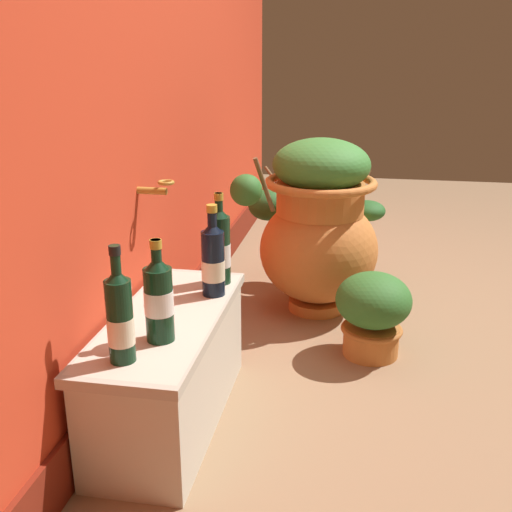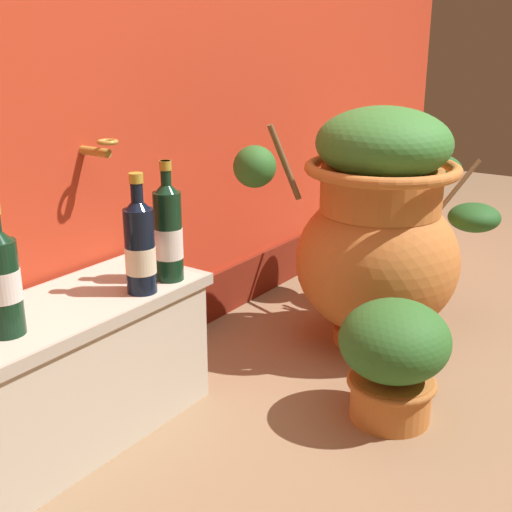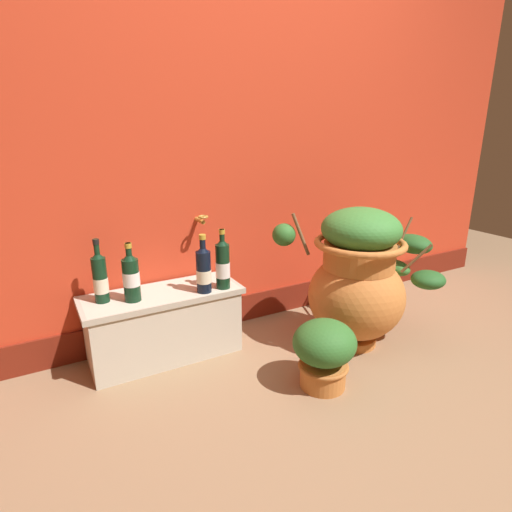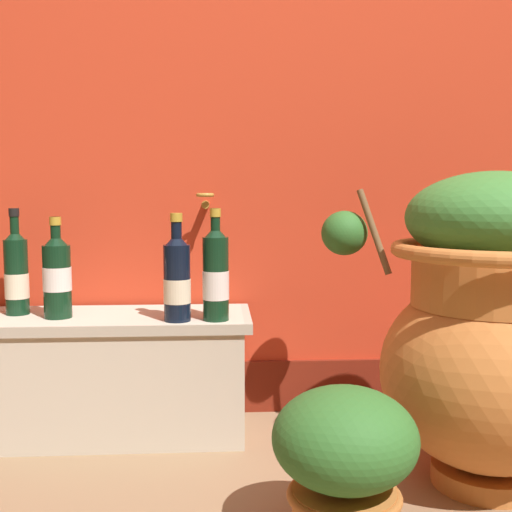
{
  "view_description": "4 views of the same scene",
  "coord_description": "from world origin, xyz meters",
  "px_view_note": "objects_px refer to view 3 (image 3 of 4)",
  "views": [
    {
      "loc": [
        -2.15,
        0.36,
        1.14
      ],
      "look_at": [
        -0.0,
        0.75,
        0.39
      ],
      "focal_mm": 42.69,
      "sensor_mm": 36.0,
      "label": 1
    },
    {
      "loc": [
        -1.47,
        -0.31,
        0.99
      ],
      "look_at": [
        -0.08,
        0.66,
        0.42
      ],
      "focal_mm": 46.85,
      "sensor_mm": 36.0,
      "label": 2
    },
    {
      "loc": [
        -1.08,
        -1.04,
        1.19
      ],
      "look_at": [
        -0.04,
        0.83,
        0.51
      ],
      "focal_mm": 29.16,
      "sensor_mm": 36.0,
      "label": 3
    },
    {
      "loc": [
        -0.23,
        -0.91,
        0.73
      ],
      "look_at": [
        -0.12,
        0.85,
        0.55
      ],
      "focal_mm": 43.63,
      "sensor_mm": 36.0,
      "label": 4
    }
  ],
  "objects_px": {
    "wine_bottle_left": "(223,263)",
    "wine_bottle_middle": "(100,277)",
    "potted_shrub": "(324,351)",
    "terracotta_urn": "(360,276)",
    "wine_bottle_back": "(204,268)",
    "wine_bottle_right": "(131,276)"
  },
  "relations": [
    {
      "from": "wine_bottle_right",
      "to": "potted_shrub",
      "type": "relative_size",
      "value": 0.88
    },
    {
      "from": "wine_bottle_middle",
      "to": "potted_shrub",
      "type": "xyz_separation_m",
      "value": [
        0.85,
        -0.65,
        -0.31
      ]
    },
    {
      "from": "wine_bottle_back",
      "to": "potted_shrub",
      "type": "height_order",
      "value": "wine_bottle_back"
    },
    {
      "from": "wine_bottle_back",
      "to": "potted_shrub",
      "type": "relative_size",
      "value": 0.91
    },
    {
      "from": "wine_bottle_right",
      "to": "wine_bottle_middle",
      "type": "bearing_deg",
      "value": 156.43
    },
    {
      "from": "wine_bottle_left",
      "to": "wine_bottle_middle",
      "type": "xyz_separation_m",
      "value": [
        -0.59,
        0.12,
        -0.01
      ]
    },
    {
      "from": "terracotta_urn",
      "to": "potted_shrub",
      "type": "height_order",
      "value": "terracotta_urn"
    },
    {
      "from": "wine_bottle_left",
      "to": "wine_bottle_right",
      "type": "relative_size",
      "value": 1.09
    },
    {
      "from": "wine_bottle_left",
      "to": "wine_bottle_back",
      "type": "distance_m",
      "value": 0.11
    },
    {
      "from": "wine_bottle_back",
      "to": "wine_bottle_left",
      "type": "bearing_deg",
      "value": 1.87
    },
    {
      "from": "terracotta_urn",
      "to": "wine_bottle_middle",
      "type": "xyz_separation_m",
      "value": [
        -1.28,
        0.4,
        0.1
      ]
    },
    {
      "from": "wine_bottle_left",
      "to": "wine_bottle_middle",
      "type": "relative_size",
      "value": 1.01
    },
    {
      "from": "wine_bottle_middle",
      "to": "potted_shrub",
      "type": "relative_size",
      "value": 0.94
    },
    {
      "from": "terracotta_urn",
      "to": "wine_bottle_back",
      "type": "xyz_separation_m",
      "value": [
        -0.8,
        0.28,
        0.1
      ]
    },
    {
      "from": "wine_bottle_left",
      "to": "potted_shrub",
      "type": "bearing_deg",
      "value": -63.76
    },
    {
      "from": "wine_bottle_left",
      "to": "potted_shrub",
      "type": "xyz_separation_m",
      "value": [
        0.26,
        -0.53,
        -0.31
      ]
    },
    {
      "from": "wine_bottle_right",
      "to": "terracotta_urn",
      "type": "bearing_deg",
      "value": -16.7
    },
    {
      "from": "wine_bottle_left",
      "to": "wine_bottle_right",
      "type": "bearing_deg",
      "value": 172.25
    },
    {
      "from": "wine_bottle_middle",
      "to": "wine_bottle_right",
      "type": "distance_m",
      "value": 0.15
    },
    {
      "from": "wine_bottle_middle",
      "to": "wine_bottle_right",
      "type": "height_order",
      "value": "wine_bottle_middle"
    },
    {
      "from": "wine_bottle_right",
      "to": "potted_shrub",
      "type": "height_order",
      "value": "wine_bottle_right"
    },
    {
      "from": "terracotta_urn",
      "to": "wine_bottle_left",
      "type": "height_order",
      "value": "terracotta_urn"
    }
  ]
}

